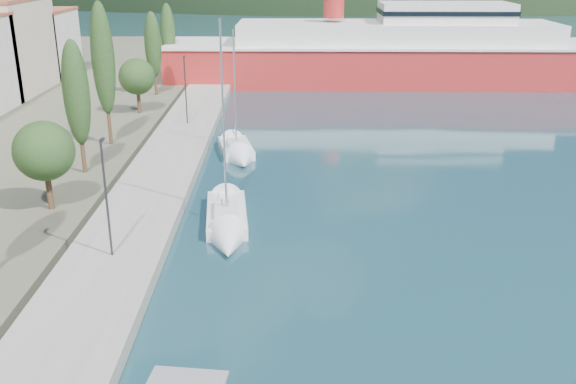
{
  "coord_description": "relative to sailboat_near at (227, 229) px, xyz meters",
  "views": [
    {
      "loc": [
        -0.28,
        -17.58,
        15.05
      ],
      "look_at": [
        0.0,
        14.0,
        3.5
      ],
      "focal_mm": 40.0,
      "sensor_mm": 36.0,
      "label": 1
    }
  ],
  "objects": [
    {
      "name": "quay",
      "position": [
        -5.5,
        9.56,
        0.09
      ],
      "size": [
        5.0,
        88.0,
        0.8
      ],
      "primitive_type": "cube",
      "color": "gray",
      "rests_on": "ground"
    },
    {
      "name": "sailboat_near",
      "position": [
        0.0,
        0.0,
        0.0
      ],
      "size": [
        3.17,
        9.16,
        12.93
      ],
      "color": "silver",
      "rests_on": "ground"
    },
    {
      "name": "sailboat_mid",
      "position": [
        -0.24,
        14.86,
        -0.01
      ],
      "size": [
        3.82,
        7.71,
        10.86
      ],
      "color": "silver",
      "rests_on": "ground"
    },
    {
      "name": "ground",
      "position": [
        3.5,
        103.56,
        -0.31
      ],
      "size": [
        1400.0,
        1400.0,
        0.0
      ],
      "primitive_type": "plane",
      "color": "#193C46"
    },
    {
      "name": "lamp_posts",
      "position": [
        -5.5,
        -2.27,
        3.77
      ],
      "size": [
        0.15,
        49.82,
        6.06
      ],
      "color": "#2D2D33",
      "rests_on": "quay"
    },
    {
      "name": "ferry",
      "position": [
        17.71,
        47.72,
        3.15
      ],
      "size": [
        57.63,
        13.73,
        11.38
      ],
      "color": "#B22524",
      "rests_on": "ground"
    },
    {
      "name": "tree_row",
      "position": [
        -10.86,
        14.72,
        5.39
      ],
      "size": [
        3.57,
        64.42,
        11.32
      ],
      "color": "#47301E",
      "rests_on": "land_strip"
    }
  ]
}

